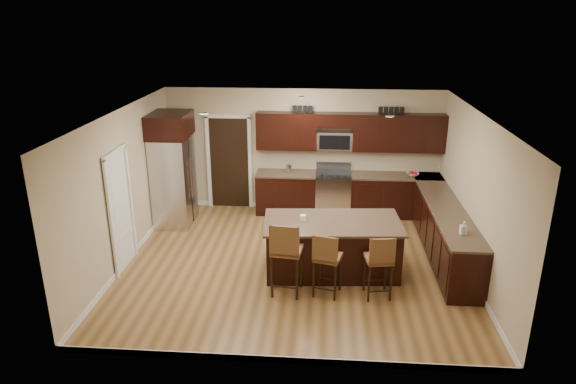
# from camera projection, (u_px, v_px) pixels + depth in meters

# --- Properties ---
(floor) EXTENTS (6.00, 6.00, 0.00)m
(floor) POSITION_uv_depth(u_px,v_px,m) (295.00, 263.00, 9.16)
(floor) COLOR olive
(floor) RESTS_ON ground
(ceiling) EXTENTS (6.00, 6.00, 0.00)m
(ceiling) POSITION_uv_depth(u_px,v_px,m) (296.00, 114.00, 8.25)
(ceiling) COLOR silver
(ceiling) RESTS_ON wall_back
(wall_back) EXTENTS (6.00, 0.00, 6.00)m
(wall_back) POSITION_uv_depth(u_px,v_px,m) (303.00, 150.00, 11.29)
(wall_back) COLOR tan
(wall_back) RESTS_ON floor
(wall_left) EXTENTS (0.00, 5.50, 5.50)m
(wall_left) POSITION_uv_depth(u_px,v_px,m) (123.00, 188.00, 8.92)
(wall_left) COLOR tan
(wall_left) RESTS_ON floor
(wall_right) EXTENTS (0.00, 5.50, 5.50)m
(wall_right) POSITION_uv_depth(u_px,v_px,m) (476.00, 197.00, 8.49)
(wall_right) COLOR tan
(wall_right) RESTS_ON floor
(base_cabinets) EXTENTS (4.02, 3.96, 0.92)m
(base_cabinets) POSITION_uv_depth(u_px,v_px,m) (395.00, 212.00, 10.23)
(base_cabinets) COLOR black
(base_cabinets) RESTS_ON floor
(upper_cabinets) EXTENTS (4.00, 0.33, 0.80)m
(upper_cabinets) POSITION_uv_depth(u_px,v_px,m) (352.00, 131.00, 10.89)
(upper_cabinets) COLOR black
(upper_cabinets) RESTS_ON wall_back
(range) EXTENTS (0.76, 0.64, 1.11)m
(range) POSITION_uv_depth(u_px,v_px,m) (333.00, 193.00, 11.25)
(range) COLOR silver
(range) RESTS_ON floor
(microwave) EXTENTS (0.76, 0.31, 0.40)m
(microwave) POSITION_uv_depth(u_px,v_px,m) (335.00, 141.00, 11.01)
(microwave) COLOR silver
(microwave) RESTS_ON upper_cabinets
(doorway) EXTENTS (0.85, 0.03, 2.06)m
(doorway) POSITION_uv_depth(u_px,v_px,m) (230.00, 163.00, 11.50)
(doorway) COLOR black
(doorway) RESTS_ON floor
(pantry_door) EXTENTS (0.03, 0.80, 2.04)m
(pantry_door) POSITION_uv_depth(u_px,v_px,m) (120.00, 212.00, 8.75)
(pantry_door) COLOR white
(pantry_door) RESTS_ON floor
(letter_decor) EXTENTS (2.20, 0.03, 0.15)m
(letter_decor) POSITION_uv_depth(u_px,v_px,m) (346.00, 110.00, 10.75)
(letter_decor) COLOR black
(letter_decor) RESTS_ON upper_cabinets
(island) EXTENTS (2.38, 1.36, 0.92)m
(island) POSITION_uv_depth(u_px,v_px,m) (332.00, 248.00, 8.78)
(island) COLOR black
(island) RESTS_ON floor
(stool_left) EXTENTS (0.51, 0.51, 1.23)m
(stool_left) POSITION_uv_depth(u_px,v_px,m) (286.00, 251.00, 7.91)
(stool_left) COLOR brown
(stool_left) RESTS_ON floor
(stool_mid) EXTENTS (0.49, 0.49, 1.07)m
(stool_mid) POSITION_uv_depth(u_px,v_px,m) (327.00, 258.00, 7.92)
(stool_mid) COLOR brown
(stool_mid) RESTS_ON floor
(stool_right) EXTENTS (0.45, 0.45, 1.07)m
(stool_right) POSITION_uv_depth(u_px,v_px,m) (380.00, 260.00, 7.86)
(stool_right) COLOR brown
(stool_right) RESTS_ON floor
(refrigerator) EXTENTS (0.79, 1.00, 2.35)m
(refrigerator) POSITION_uv_depth(u_px,v_px,m) (173.00, 169.00, 10.50)
(refrigerator) COLOR silver
(refrigerator) RESTS_ON floor
(floor_mat) EXTENTS (1.13, 0.94, 0.01)m
(floor_mat) POSITION_uv_depth(u_px,v_px,m) (314.00, 237.00, 10.22)
(floor_mat) COLOR brown
(floor_mat) RESTS_ON floor
(fruit_bowl) EXTENTS (0.30, 0.30, 0.07)m
(fruit_bowl) POSITION_uv_depth(u_px,v_px,m) (413.00, 174.00, 10.97)
(fruit_bowl) COLOR silver
(fruit_bowl) RESTS_ON base_cabinets
(soap_bottle) EXTENTS (0.11, 0.11, 0.22)m
(soap_bottle) POSITION_uv_depth(u_px,v_px,m) (464.00, 228.00, 8.10)
(soap_bottle) COLOR #B2B2B2
(soap_bottle) RESTS_ON base_cabinets
(canister_tall) EXTENTS (0.12, 0.12, 0.19)m
(canister_tall) POSITION_uv_depth(u_px,v_px,m) (289.00, 169.00, 11.14)
(canister_tall) COLOR silver
(canister_tall) RESTS_ON base_cabinets
(canister_short) EXTENTS (0.11, 0.11, 0.16)m
(canister_short) POSITION_uv_depth(u_px,v_px,m) (289.00, 169.00, 11.14)
(canister_short) COLOR silver
(canister_short) RESTS_ON base_cabinets
(island_jar) EXTENTS (0.10, 0.10, 0.10)m
(island_jar) POSITION_uv_depth(u_px,v_px,m) (303.00, 218.00, 8.63)
(island_jar) COLOR white
(island_jar) RESTS_ON island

